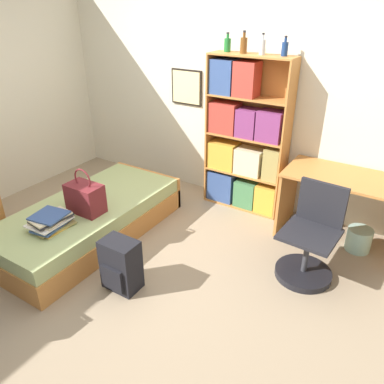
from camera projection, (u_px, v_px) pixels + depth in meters
ground_plane at (142, 256)px, 3.72m from camera, size 14.00×14.00×0.00m
wall_back at (226, 92)px, 4.39m from camera, size 10.00×0.09×2.60m
bed at (91, 219)px, 3.98m from camera, size 0.95×2.05×0.38m
handbag at (85, 198)px, 3.67m from camera, size 0.36×0.22×0.46m
book_stack_on_bed at (51, 221)px, 3.44m from camera, size 0.32×0.40×0.14m
bookcase at (243, 143)px, 4.30m from camera, size 0.94×0.30×1.77m
bottle_green at (227, 44)px, 3.97m from camera, size 0.07×0.07×0.20m
bottle_brown at (244, 45)px, 3.86m from camera, size 0.07×0.07×0.22m
bottle_clear at (262, 47)px, 3.75m from camera, size 0.06×0.06×0.21m
bottle_blue at (285, 48)px, 3.67m from camera, size 0.06×0.06×0.19m
desk at (350, 197)px, 3.71m from camera, size 1.30×0.63×0.74m
desk_chair at (309, 249)px, 3.36m from camera, size 0.51×0.51×0.87m
backpack at (121, 265)px, 3.22m from camera, size 0.32×0.25×0.47m
waste_bin at (359, 239)px, 3.77m from camera, size 0.24×0.24×0.24m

